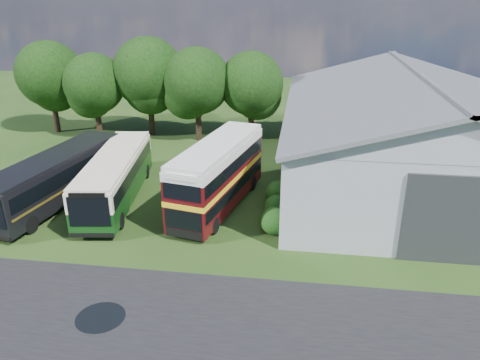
# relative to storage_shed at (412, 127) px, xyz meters

# --- Properties ---
(ground) EXTENTS (120.00, 120.00, 0.00)m
(ground) POSITION_rel_storage_shed_xyz_m (-15.00, -15.98, -4.17)
(ground) COLOR black
(ground) RESTS_ON ground
(asphalt_road) EXTENTS (60.00, 8.00, 0.02)m
(asphalt_road) POSITION_rel_storage_shed_xyz_m (-12.00, -18.98, -4.17)
(asphalt_road) COLOR black
(asphalt_road) RESTS_ON ground
(puddle) EXTENTS (2.20, 2.20, 0.01)m
(puddle) POSITION_rel_storage_shed_xyz_m (-16.50, -18.98, -4.17)
(puddle) COLOR black
(puddle) RESTS_ON ground
(storage_shed) EXTENTS (18.80, 24.80, 8.15)m
(storage_shed) POSITION_rel_storage_shed_xyz_m (0.00, 0.00, 0.00)
(storage_shed) COLOR gray
(storage_shed) RESTS_ON ground
(tree_left_a) EXTENTS (6.46, 6.46, 9.12)m
(tree_left_a) POSITION_rel_storage_shed_xyz_m (-33.00, 8.52, 1.71)
(tree_left_a) COLOR black
(tree_left_a) RESTS_ON ground
(tree_left_b) EXTENTS (5.78, 5.78, 8.16)m
(tree_left_b) POSITION_rel_storage_shed_xyz_m (-28.00, 7.52, 1.09)
(tree_left_b) COLOR black
(tree_left_b) RESTS_ON ground
(tree_mid) EXTENTS (6.80, 6.80, 9.60)m
(tree_mid) POSITION_rel_storage_shed_xyz_m (-23.00, 8.82, 2.02)
(tree_mid) COLOR black
(tree_mid) RESTS_ON ground
(tree_right_a) EXTENTS (6.26, 6.26, 8.83)m
(tree_right_a) POSITION_rel_storage_shed_xyz_m (-18.00, 7.82, 1.52)
(tree_right_a) COLOR black
(tree_right_a) RESTS_ON ground
(tree_right_b) EXTENTS (5.98, 5.98, 8.45)m
(tree_right_b) POSITION_rel_storage_shed_xyz_m (-13.00, 8.62, 1.27)
(tree_right_b) COLOR black
(tree_right_b) RESTS_ON ground
(shrub_front) EXTENTS (1.70, 1.70, 1.70)m
(shrub_front) POSITION_rel_storage_shed_xyz_m (-9.40, -9.98, -4.17)
(shrub_front) COLOR #194714
(shrub_front) RESTS_ON ground
(shrub_mid) EXTENTS (1.60, 1.60, 1.60)m
(shrub_mid) POSITION_rel_storage_shed_xyz_m (-9.40, -7.98, -4.17)
(shrub_mid) COLOR #194714
(shrub_mid) RESTS_ON ground
(shrub_back) EXTENTS (1.80, 1.80, 1.80)m
(shrub_back) POSITION_rel_storage_shed_xyz_m (-9.40, -5.98, -4.17)
(shrub_back) COLOR #194714
(shrub_back) RESTS_ON ground
(bus_green_single) EXTENTS (4.29, 12.08, 3.26)m
(bus_green_single) POSITION_rel_storage_shed_xyz_m (-20.48, -6.83, -2.43)
(bus_green_single) COLOR black
(bus_green_single) RESTS_ON ground
(bus_maroon_double) EXTENTS (4.83, 10.82, 4.51)m
(bus_maroon_double) POSITION_rel_storage_shed_xyz_m (-13.35, -6.86, -1.92)
(bus_maroon_double) COLOR black
(bus_maroon_double) RESTS_ON ground
(bus_dark_single) EXTENTS (4.74, 12.43, 3.35)m
(bus_dark_single) POSITION_rel_storage_shed_xyz_m (-24.35, -7.62, -2.38)
(bus_dark_single) COLOR black
(bus_dark_single) RESTS_ON ground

